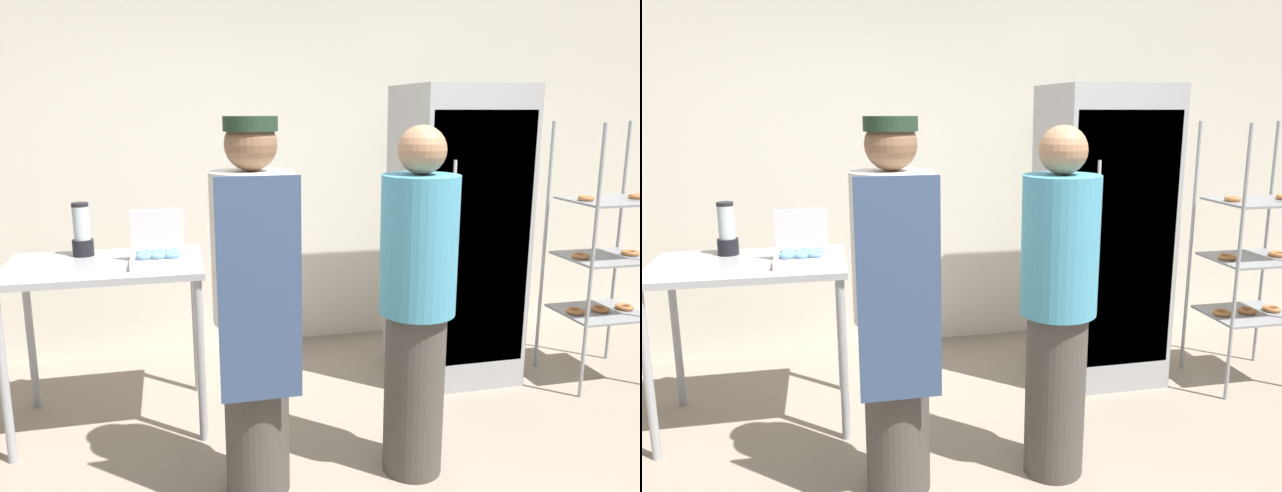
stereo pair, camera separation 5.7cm
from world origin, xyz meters
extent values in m
cube|color=silver|center=(0.00, 2.43, 1.46)|extent=(6.40, 0.12, 2.92)
cube|color=#9EA0A5|center=(0.89, 1.54, 0.94)|extent=(0.71, 0.70, 1.88)
cube|color=gray|center=(0.89, 1.20, 0.96)|extent=(0.65, 0.02, 1.54)
cylinder|color=silver|center=(0.70, 1.17, 0.99)|extent=(0.02, 0.02, 0.92)
cylinder|color=#93969B|center=(1.50, 0.97, 0.83)|extent=(0.02, 0.02, 1.66)
cylinder|color=#93969B|center=(1.50, 1.46, 0.83)|extent=(0.02, 0.02, 1.66)
cylinder|color=#93969B|center=(2.06, 1.46, 0.83)|extent=(0.02, 0.02, 1.66)
cube|color=gray|center=(1.78, 1.21, 0.44)|extent=(0.52, 0.45, 0.01)
torus|color=#AD6B38|center=(1.60, 1.21, 0.47)|extent=(0.11, 0.11, 0.03)
torus|color=#AD6B38|center=(1.78, 1.21, 0.47)|extent=(0.11, 0.11, 0.03)
torus|color=#AD6B38|center=(1.96, 1.21, 0.47)|extent=(0.11, 0.11, 0.03)
cube|color=gray|center=(1.78, 1.21, 0.81)|extent=(0.52, 0.45, 0.01)
torus|color=#AD6B38|center=(1.60, 1.21, 0.83)|extent=(0.11, 0.11, 0.03)
torus|color=#AD6B38|center=(1.96, 1.21, 0.83)|extent=(0.11, 0.11, 0.03)
cube|color=gray|center=(1.78, 1.21, 1.17)|extent=(0.52, 0.45, 0.01)
torus|color=#AD6B38|center=(1.60, 1.21, 1.19)|extent=(0.10, 0.10, 0.03)
cube|color=#9EA0A5|center=(-1.25, 1.30, 0.91)|extent=(1.03, 0.70, 0.04)
cylinder|color=#9EA0A5|center=(-1.72, 0.99, 0.45)|extent=(0.04, 0.04, 0.89)
cylinder|color=#9EA0A5|center=(-0.77, 0.99, 0.45)|extent=(0.04, 0.04, 0.89)
cylinder|color=#9EA0A5|center=(-1.72, 1.61, 0.45)|extent=(0.04, 0.04, 0.89)
cylinder|color=#9EA0A5|center=(-0.77, 1.61, 0.45)|extent=(0.04, 0.04, 0.89)
cube|color=silver|center=(-0.96, 1.18, 0.95)|extent=(0.28, 0.23, 0.05)
cube|color=silver|center=(-0.96, 1.30, 1.09)|extent=(0.28, 0.01, 0.23)
torus|color=#669EC6|center=(-1.03, 1.14, 0.99)|extent=(0.09, 0.09, 0.03)
torus|color=#669EC6|center=(-0.96, 1.14, 0.99)|extent=(0.09, 0.09, 0.03)
torus|color=#669EC6|center=(-0.89, 1.14, 0.99)|extent=(0.09, 0.09, 0.03)
torus|color=#669EC6|center=(-1.03, 1.22, 0.99)|extent=(0.09, 0.09, 0.03)
torus|color=#669EC6|center=(-0.96, 1.22, 0.99)|extent=(0.09, 0.09, 0.03)
torus|color=#669EC6|center=(-0.89, 1.22, 0.99)|extent=(0.09, 0.09, 0.03)
cylinder|color=black|center=(-1.38, 1.51, 0.97)|extent=(0.11, 0.11, 0.09)
cylinder|color=#B2BCC1|center=(-1.38, 1.51, 1.11)|extent=(0.09, 0.09, 0.19)
cylinder|color=black|center=(-1.38, 1.51, 1.22)|extent=(0.09, 0.09, 0.02)
cylinder|color=#47423D|center=(-0.55, 0.50, 0.41)|extent=(0.29, 0.29, 0.82)
cylinder|color=silver|center=(-0.55, 0.50, 1.15)|extent=(0.36, 0.36, 0.65)
sphere|color=brown|center=(-0.55, 0.50, 1.59)|extent=(0.22, 0.22, 0.22)
cube|color=#33476B|center=(-0.55, 0.31, 1.01)|extent=(0.34, 0.02, 0.94)
cylinder|color=#1E3323|center=(-0.55, 0.50, 1.67)|extent=(0.23, 0.23, 0.06)
cylinder|color=#47423D|center=(0.20, 0.48, 0.40)|extent=(0.29, 0.29, 0.81)
cylinder|color=teal|center=(0.20, 0.48, 1.13)|extent=(0.35, 0.35, 0.64)
sphere|color=#9E7051|center=(0.20, 0.48, 1.56)|extent=(0.22, 0.22, 0.22)
camera|label=1|loc=(-0.88, -2.11, 1.73)|focal=35.00mm
camera|label=2|loc=(-0.82, -2.12, 1.73)|focal=35.00mm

